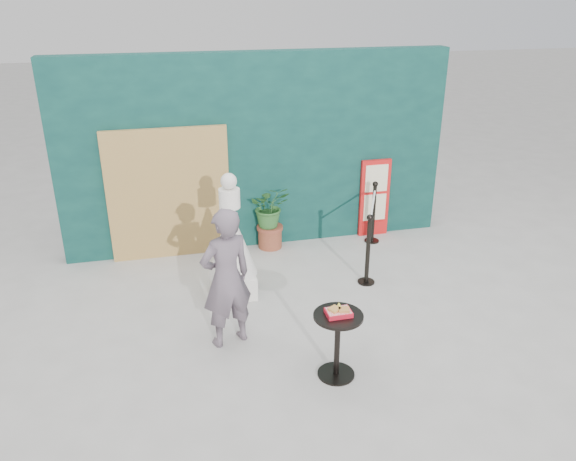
# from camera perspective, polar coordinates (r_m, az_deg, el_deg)

# --- Properties ---
(ground) EXTENTS (60.00, 60.00, 0.00)m
(ground) POSITION_cam_1_polar(r_m,az_deg,el_deg) (6.59, 2.55, -12.08)
(ground) COLOR #ADAAA5
(ground) RESTS_ON ground
(back_wall) EXTENTS (6.00, 0.30, 3.00)m
(back_wall) POSITION_cam_1_polar(r_m,az_deg,el_deg) (8.75, -3.08, 7.95)
(back_wall) COLOR #0A2E2D
(back_wall) RESTS_ON ground
(bamboo_fence) EXTENTS (1.80, 0.08, 2.00)m
(bamboo_fence) POSITION_cam_1_polar(r_m,az_deg,el_deg) (8.56, -11.99, 3.60)
(bamboo_fence) COLOR tan
(bamboo_fence) RESTS_ON ground
(woman) EXTENTS (0.71, 0.58, 1.68)m
(woman) POSITION_cam_1_polar(r_m,az_deg,el_deg) (6.34, -6.29, -4.85)
(woman) COLOR #61535F
(woman) RESTS_ON ground
(menu_board) EXTENTS (0.50, 0.07, 1.30)m
(menu_board) POSITION_cam_1_polar(r_m,az_deg,el_deg) (9.36, 8.78, 3.28)
(menu_board) COLOR red
(menu_board) RESTS_ON ground
(statue) EXTENTS (0.67, 0.67, 1.71)m
(statue) POSITION_cam_1_polar(r_m,az_deg,el_deg) (7.42, -5.76, -1.65)
(statue) COLOR silver
(statue) RESTS_ON ground
(cafe_table) EXTENTS (0.52, 0.52, 0.75)m
(cafe_table) POSITION_cam_1_polar(r_m,az_deg,el_deg) (5.97, 5.05, -10.58)
(cafe_table) COLOR black
(cafe_table) RESTS_ON ground
(food_basket) EXTENTS (0.26, 0.19, 0.11)m
(food_basket) POSITION_cam_1_polar(r_m,az_deg,el_deg) (5.81, 5.17, -8.20)
(food_basket) COLOR red
(food_basket) RESTS_ON cafe_table
(planter) EXTENTS (0.62, 0.53, 1.05)m
(planter) POSITION_cam_1_polar(r_m,az_deg,el_deg) (8.79, -1.88, 1.92)
(planter) COLOR brown
(planter) RESTS_ON ground
(stanchion_barrier) EXTENTS (0.84, 1.54, 1.03)m
(stanchion_barrier) POSITION_cam_1_polar(r_m,az_deg,el_deg) (8.47, 8.42, -0.01)
(stanchion_barrier) COLOR black
(stanchion_barrier) RESTS_ON ground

